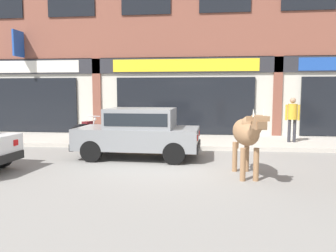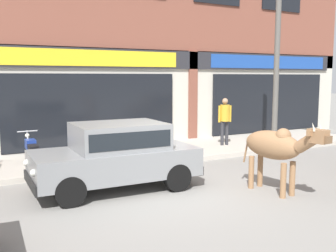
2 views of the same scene
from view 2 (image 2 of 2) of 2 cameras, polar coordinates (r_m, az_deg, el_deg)
ground_plane at (r=8.59m, az=0.74°, el=-9.41°), size 90.00×90.00×0.00m
sidewalk at (r=11.91m, az=-8.21°, el=-4.45°), size 19.00×3.15×0.13m
shop_building at (r=13.56m, az=-11.39°, el=15.75°), size 23.00×1.40×9.44m
cow at (r=8.53m, az=15.38°, el=-2.85°), size 0.68×2.15×1.61m
car_1 at (r=8.59m, az=-7.47°, el=-3.87°), size 3.65×1.69×1.46m
motorcycle_1 at (r=10.72m, az=-19.19°, el=-3.63°), size 0.52×1.81×0.88m
pedestrian at (r=13.45m, az=8.24°, el=1.40°), size 0.50×0.32×1.60m
utility_pole at (r=13.43m, az=15.48°, el=8.47°), size 0.18×0.18×5.37m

